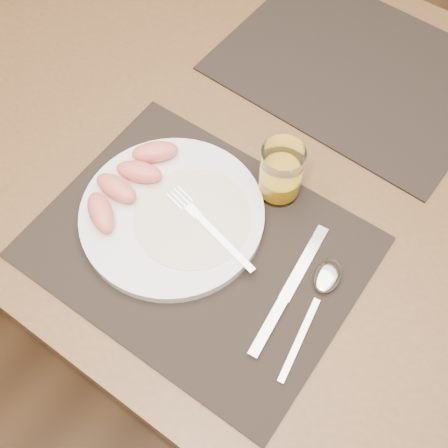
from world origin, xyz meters
TOP-DOWN VIEW (x-y plane):
  - ground at (0.00, 0.00)m, footprint 5.00×5.00m
  - table at (0.00, 0.00)m, footprint 1.40×0.90m
  - placemat_near at (-0.01, -0.22)m, footprint 0.45×0.35m
  - placemat_far at (0.00, 0.22)m, footprint 0.46×0.37m
  - plate at (-0.07, -0.20)m, footprint 0.27×0.27m
  - plate_dressing at (-0.04, -0.19)m, footprint 0.17×0.17m
  - fork at (-0.02, -0.19)m, footprint 0.17×0.06m
  - knife at (0.13, -0.22)m, footprint 0.04×0.22m
  - spoon at (0.17, -0.17)m, footprint 0.05×0.19m
  - juice_glass at (0.03, -0.07)m, footprint 0.06×0.06m
  - grapefruit_wedges at (-0.15, -0.21)m, footprint 0.08×0.20m

SIDE VIEW (x-z plane):
  - ground at x=0.00m, z-range 0.00..0.00m
  - table at x=0.00m, z-range 0.29..1.04m
  - placemat_near at x=-0.01m, z-range 0.75..0.75m
  - placemat_far at x=0.00m, z-range 0.75..0.75m
  - knife at x=0.13m, z-range 0.75..0.76m
  - spoon at x=0.17m, z-range 0.75..0.77m
  - plate at x=-0.07m, z-range 0.75..0.77m
  - plate_dressing at x=-0.04m, z-range 0.77..0.77m
  - fork at x=-0.02m, z-range 0.77..0.77m
  - grapefruit_wedges at x=-0.15m, z-range 0.77..0.80m
  - juice_glass at x=0.03m, z-range 0.75..0.84m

